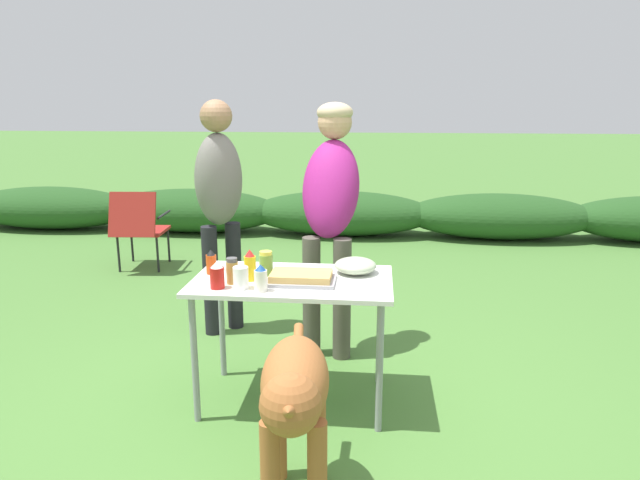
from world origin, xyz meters
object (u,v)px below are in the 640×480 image
(hot_sauce_bottle, at_px, (211,262))
(mayo_bottle, at_px, (261,278))
(relish_jar, at_px, (266,263))
(standing_person_in_dark_puffer, at_px, (219,195))
(mixing_bowl, at_px, (355,266))
(paper_cup_stack, at_px, (241,278))
(mustard_bottle, at_px, (250,266))
(folding_table, at_px, (293,292))
(dog, at_px, (295,396))
(camp_chair_green_behind_table, at_px, (139,225))
(plate_stack, at_px, (242,268))
(ketchup_bottle, at_px, (217,276))
(food_tray, at_px, (301,278))
(spice_jar, at_px, (232,271))
(standing_person_in_olive_jacket, at_px, (331,200))

(hot_sauce_bottle, xyz_separation_m, mayo_bottle, (0.34, -0.27, 0.00))
(relish_jar, bearing_deg, standing_person_in_dark_puffer, 119.11)
(mixing_bowl, distance_m, paper_cup_stack, 0.68)
(mustard_bottle, distance_m, hot_sauce_bottle, 0.27)
(folding_table, bearing_deg, hot_sauce_bottle, 173.94)
(dog, bearing_deg, camp_chair_green_behind_table, -64.39)
(plate_stack, height_order, paper_cup_stack, paper_cup_stack)
(mixing_bowl, relative_size, hot_sauce_bottle, 1.71)
(ketchup_bottle, xyz_separation_m, relish_jar, (0.21, 0.26, -0.00))
(mustard_bottle, bearing_deg, ketchup_bottle, -133.31)
(mayo_bottle, height_order, camp_chair_green_behind_table, mayo_bottle)
(folding_table, height_order, food_tray, food_tray)
(food_tray, distance_m, hot_sauce_bottle, 0.54)
(mustard_bottle, bearing_deg, mixing_bowl, 19.14)
(folding_table, relative_size, relish_jar, 7.99)
(spice_jar, distance_m, mayo_bottle, 0.21)
(mixing_bowl, bearing_deg, hot_sauce_bottle, -173.17)
(mayo_bottle, bearing_deg, relish_jar, 95.61)
(relish_jar, xyz_separation_m, standing_person_in_olive_jacket, (0.31, 0.68, 0.25))
(mayo_bottle, relative_size, dog, 0.14)
(mustard_bottle, xyz_separation_m, spice_jar, (-0.08, -0.06, -0.01))
(ketchup_bottle, bearing_deg, standing_person_in_olive_jacket, 61.13)
(standing_person_in_dark_puffer, xyz_separation_m, camp_chair_green_behind_table, (-1.28, 1.49, -0.57))
(mustard_bottle, relative_size, standing_person_in_dark_puffer, 0.10)
(relish_jar, bearing_deg, hot_sauce_bottle, -178.25)
(spice_jar, bearing_deg, mayo_bottle, -31.78)
(ketchup_bottle, distance_m, dog, 0.95)
(plate_stack, xyz_separation_m, standing_person_in_dark_puffer, (-0.36, 0.86, 0.29))
(food_tray, xyz_separation_m, hot_sauce_bottle, (-0.53, 0.11, 0.04))
(mustard_bottle, xyz_separation_m, dog, (0.38, -0.90, -0.27))
(food_tray, distance_m, relish_jar, 0.25)
(hot_sauce_bottle, height_order, relish_jar, hot_sauce_bottle)
(standing_person_in_olive_jacket, bearing_deg, mixing_bowl, -65.30)
(mayo_bottle, distance_m, relish_jar, 0.28)
(hot_sauce_bottle, height_order, mayo_bottle, mayo_bottle)
(food_tray, height_order, relish_jar, relish_jar)
(folding_table, distance_m, relish_jar, 0.22)
(folding_table, xyz_separation_m, paper_cup_stack, (-0.24, -0.19, 0.14))
(paper_cup_stack, bearing_deg, hot_sauce_bottle, 133.20)
(standing_person_in_olive_jacket, relative_size, camp_chair_green_behind_table, 2.04)
(ketchup_bottle, relative_size, mustard_bottle, 0.83)
(food_tray, height_order, spice_jar, spice_jar)
(mixing_bowl, relative_size, camp_chair_green_behind_table, 0.29)
(paper_cup_stack, xyz_separation_m, standing_person_in_olive_jacket, (0.39, 0.93, 0.26))
(folding_table, distance_m, hot_sauce_bottle, 0.50)
(food_tray, height_order, ketchup_bottle, ketchup_bottle)
(mixing_bowl, xyz_separation_m, mustard_bottle, (-0.57, -0.20, 0.04))
(mixing_bowl, distance_m, dog, 1.14)
(paper_cup_stack, xyz_separation_m, standing_person_in_dark_puffer, (-0.43, 1.19, 0.24))
(paper_cup_stack, bearing_deg, mustard_bottle, 83.23)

